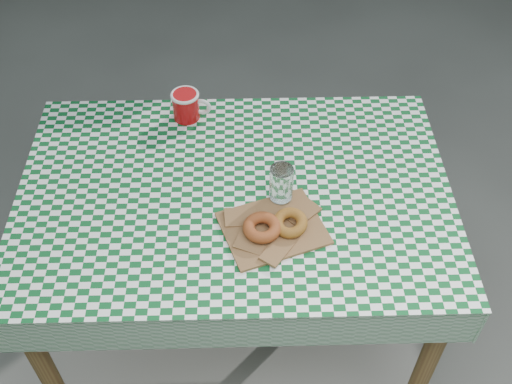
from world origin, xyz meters
TOP-DOWN VIEW (x-y plane):
  - ground at (0.00, 0.00)m, footprint 60.00×60.00m
  - table at (-0.03, 0.14)m, footprint 1.37×0.97m
  - tablecloth at (-0.03, 0.14)m, footprint 1.39×0.99m
  - paper_bag at (0.07, -0.02)m, footprint 0.33×0.29m
  - bagel_front at (0.03, -0.04)m, footprint 0.13×0.13m
  - bagel_back at (0.11, -0.03)m, footprint 0.14×0.14m
  - coffee_mug at (-0.17, 0.50)m, footprint 0.21×0.21m
  - drinking_glass at (0.10, 0.09)m, footprint 0.09×0.09m

SIDE VIEW (x-z plane):
  - ground at x=0.00m, z-range 0.00..0.00m
  - table at x=-0.03m, z-range 0.00..0.75m
  - tablecloth at x=-0.03m, z-range 0.75..0.76m
  - paper_bag at x=0.07m, z-range 0.76..0.77m
  - bagel_back at x=0.11m, z-range 0.77..0.80m
  - bagel_front at x=0.03m, z-range 0.77..0.81m
  - coffee_mug at x=-0.17m, z-range 0.76..0.86m
  - drinking_glass at x=0.10m, z-range 0.76..0.88m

